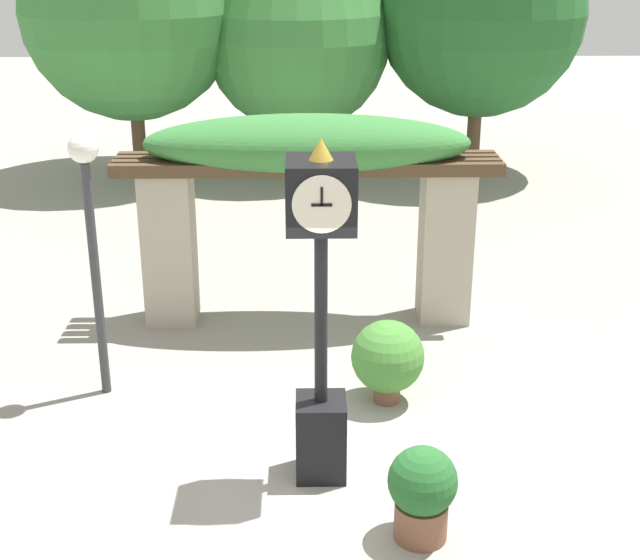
% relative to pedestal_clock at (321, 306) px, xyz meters
% --- Properties ---
extents(ground_plane, '(60.00, 60.00, 0.00)m').
position_rel_pedestal_clock_xyz_m(ground_plane, '(-0.10, -0.13, -1.69)').
color(ground_plane, gray).
extents(pedestal_clock, '(0.58, 0.63, 3.16)m').
position_rel_pedestal_clock_xyz_m(pedestal_clock, '(0.00, 0.00, 0.00)').
color(pedestal_clock, black).
rests_on(pedestal_clock, ground).
extents(pergola, '(4.72, 1.23, 2.67)m').
position_rel_pedestal_clock_xyz_m(pergola, '(-0.10, 3.58, 0.22)').
color(pergola, '#A89E89').
rests_on(pergola, ground).
extents(potted_plant_near_right, '(0.58, 0.58, 0.83)m').
position_rel_pedestal_clock_xyz_m(potted_plant_near_right, '(0.81, -0.95, -1.24)').
color(potted_plant_near_right, brown).
rests_on(potted_plant_near_right, ground).
extents(potted_plant_far_left, '(0.78, 0.78, 0.92)m').
position_rel_pedestal_clock_xyz_m(potted_plant_far_left, '(0.73, 1.37, -1.18)').
color(potted_plant_far_left, brown).
rests_on(potted_plant_far_left, ground).
extents(lamp_post, '(0.30, 0.30, 2.87)m').
position_rel_pedestal_clock_xyz_m(lamp_post, '(-2.33, 1.63, 0.34)').
color(lamp_post, '#333338').
rests_on(lamp_post, ground).
extents(tree_line, '(11.09, 4.26, 5.39)m').
position_rel_pedestal_clock_xyz_m(tree_line, '(-0.27, 11.19, 1.41)').
color(tree_line, brown).
rests_on(tree_line, ground).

